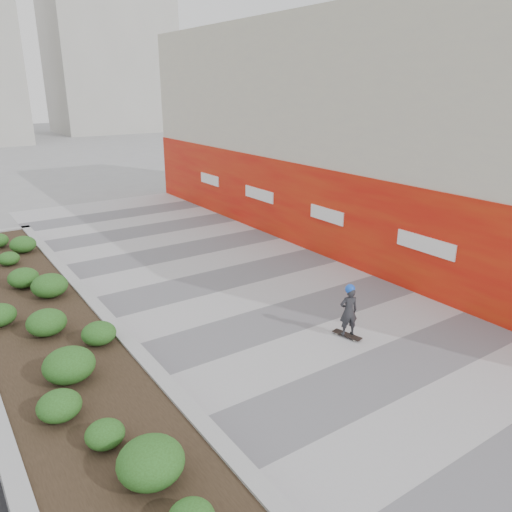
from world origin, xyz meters
The scene contains 7 objects.
ground centered at (0.00, 0.00, 0.00)m, with size 160.00×160.00×0.00m, color gray.
walkway centered at (0.00, 3.00, 0.01)m, with size 8.00×36.00×0.01m, color #A8A8AD.
building centered at (6.98, 8.98, 3.98)m, with size 6.04×24.08×8.00m.
planter centered at (-5.50, 7.00, 0.42)m, with size 3.00×18.00×0.90m.
distant_bldg_north_r centered at (15.00, 60.00, 12.00)m, with size 14.00×10.00×24.00m, color #ADAAA3.
manhole_cover centered at (0.50, 3.00, 0.00)m, with size 0.44×0.44×0.01m, color #595654.
skateboarder centered at (0.49, 3.35, 0.69)m, with size 0.51×0.75×1.35m.
Camera 1 is at (-7.20, -4.10, 5.64)m, focal length 35.00 mm.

